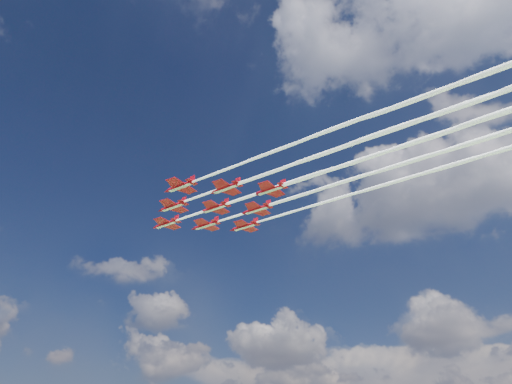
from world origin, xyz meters
TOP-DOWN VIEW (x-y plane):
  - jet_lead at (46.40, -3.12)m, footprint 147.24×9.34m
  - jet_row2_port at (55.97, -10.97)m, footprint 147.24×9.34m
  - jet_row2_starb at (56.25, 4.38)m, footprint 147.24×9.34m
  - jet_row3_port at (65.55, -18.83)m, footprint 147.24×9.34m
  - jet_row3_centre at (65.83, -3.47)m, footprint 147.24×9.34m
  - jet_row3_starb at (66.11, 11.88)m, footprint 147.24×9.34m
  - jet_row4_port at (75.41, -11.33)m, footprint 147.24×9.34m
  - jet_row4_starb at (75.69, 4.03)m, footprint 147.24×9.34m

SIDE VIEW (x-z plane):
  - jet_lead at x=46.40m, z-range 71.21..73.93m
  - jet_row2_port at x=55.97m, z-range 71.21..73.93m
  - jet_row2_starb at x=56.25m, z-range 71.21..73.93m
  - jet_row3_port at x=65.55m, z-range 71.21..73.93m
  - jet_row3_centre at x=65.83m, z-range 71.21..73.93m
  - jet_row3_starb at x=66.11m, z-range 71.21..73.93m
  - jet_row4_port at x=75.41m, z-range 71.21..73.93m
  - jet_row4_starb at x=75.69m, z-range 71.21..73.93m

